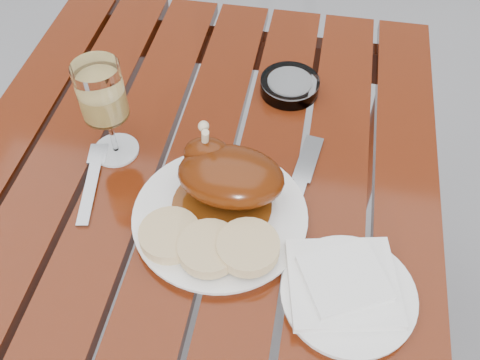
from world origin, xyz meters
name	(u,v)px	position (x,y,z in m)	size (l,w,h in m)	color
table	(194,326)	(0.00, 0.00, 0.38)	(0.80, 1.20, 0.75)	maroon
dinner_plate	(220,217)	(0.06, 0.02, 0.76)	(0.27, 0.27, 0.02)	white
roast_duck	(227,175)	(0.07, 0.06, 0.81)	(0.17, 0.15, 0.12)	#632D0B
bread_dumplings	(209,243)	(0.06, -0.05, 0.78)	(0.21, 0.10, 0.03)	tan
wine_glass	(106,112)	(-0.14, 0.13, 0.84)	(0.08, 0.08, 0.18)	#E8C669
side_plate	(348,295)	(0.26, -0.08, 0.76)	(0.19, 0.19, 0.02)	white
napkin	(343,283)	(0.25, -0.07, 0.77)	(0.15, 0.14, 0.01)	white
ashtray	(290,86)	(0.13, 0.33, 0.76)	(0.11, 0.11, 0.03)	#B2B7BC
fork	(91,186)	(-0.16, 0.04, 0.75)	(0.02, 0.16, 0.01)	gray
knife	(292,207)	(0.17, 0.06, 0.75)	(0.02, 0.23, 0.01)	gray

